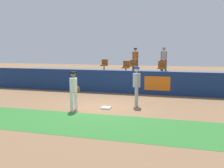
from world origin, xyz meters
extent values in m
plane|color=#846042|center=(0.00, 0.00, 0.00)|extent=(60.00, 60.00, 0.00)
cube|color=#2D722D|center=(0.00, -2.61, 0.00)|extent=(18.00, 2.80, 0.01)
cube|color=white|center=(0.28, -0.20, 0.04)|extent=(0.40, 0.40, 0.08)
cylinder|color=white|center=(-0.97, -0.71, 0.42)|extent=(0.14, 0.14, 0.84)
cylinder|color=white|center=(-1.05, -1.01, 0.42)|extent=(0.14, 0.14, 0.84)
cylinder|color=white|center=(-1.01, -0.86, 1.14)|extent=(0.39, 0.39, 0.59)
sphere|color=#8C6647|center=(-1.01, -0.86, 1.60)|extent=(0.22, 0.22, 0.22)
cube|color=black|center=(-1.01, -0.86, 1.67)|extent=(0.28, 0.28, 0.08)
cylinder|color=white|center=(-0.96, -0.67, 1.16)|extent=(0.09, 0.09, 0.55)
cylinder|color=white|center=(-1.06, -1.05, 1.16)|extent=(0.09, 0.09, 0.55)
ellipsoid|color=brown|center=(-0.87, -0.69, 0.92)|extent=(0.16, 0.22, 0.28)
cylinder|color=#9EA3AD|center=(1.48, 0.85, 0.46)|extent=(0.16, 0.16, 0.92)
cylinder|color=#9EA3AD|center=(1.55, 0.52, 0.46)|extent=(0.16, 0.16, 0.92)
cylinder|color=#9EA3AD|center=(1.51, 0.69, 1.24)|extent=(0.42, 0.42, 0.65)
sphere|color=beige|center=(1.51, 0.69, 1.75)|extent=(0.24, 0.24, 0.24)
cube|color=#193899|center=(1.51, 0.69, 1.83)|extent=(0.30, 0.30, 0.08)
cylinder|color=#9EA3AD|center=(1.47, 0.90, 1.26)|extent=(0.09, 0.09, 0.61)
cylinder|color=#9EA3AD|center=(1.56, 0.48, 1.26)|extent=(0.09, 0.09, 0.61)
cube|color=navy|center=(0.00, 3.97, 0.69)|extent=(18.00, 0.24, 1.39)
cube|color=orange|center=(2.19, 3.85, 0.69)|extent=(1.50, 0.02, 0.83)
cube|color=#59595E|center=(0.00, 6.54, 0.54)|extent=(18.00, 4.80, 1.07)
cylinder|color=#4C4C51|center=(-0.02, 5.34, 1.27)|extent=(0.08, 0.08, 0.40)
cube|color=#8C4714|center=(-0.02, 5.34, 1.47)|extent=(0.45, 0.44, 0.08)
cube|color=#8C4714|center=(-0.02, 5.53, 1.71)|extent=(0.45, 0.06, 0.40)
cylinder|color=#4C4C51|center=(2.23, 7.14, 1.27)|extent=(0.08, 0.08, 0.40)
cube|color=#8C4714|center=(2.23, 7.14, 1.47)|extent=(0.44, 0.44, 0.08)
cube|color=#8C4714|center=(2.23, 7.33, 1.71)|extent=(0.44, 0.06, 0.40)
cylinder|color=#4C4C51|center=(2.30, 5.34, 1.27)|extent=(0.08, 0.08, 0.40)
cube|color=#8C4714|center=(2.30, 5.34, 1.47)|extent=(0.47, 0.44, 0.08)
cube|color=#8C4714|center=(2.30, 5.53, 1.71)|extent=(0.47, 0.06, 0.40)
cylinder|color=#4C4C51|center=(-2.09, 7.14, 1.27)|extent=(0.08, 0.08, 0.40)
cube|color=#8C4714|center=(-2.09, 7.14, 1.47)|extent=(0.48, 0.44, 0.08)
cube|color=#8C4714|center=(-2.09, 7.33, 1.71)|extent=(0.48, 0.06, 0.40)
cylinder|color=#4C4C51|center=(0.10, 7.14, 1.27)|extent=(0.08, 0.08, 0.40)
cube|color=#8C4714|center=(0.10, 7.14, 1.47)|extent=(0.48, 0.44, 0.08)
cube|color=#8C4714|center=(0.10, 7.33, 1.71)|extent=(0.48, 0.06, 0.40)
cylinder|color=#33384C|center=(2.38, 8.34, 1.50)|extent=(0.14, 0.14, 0.85)
cylinder|color=#33384C|center=(2.07, 8.32, 1.50)|extent=(0.14, 0.14, 0.85)
cylinder|color=#A5998C|center=(2.22, 8.33, 2.22)|extent=(0.35, 0.35, 0.60)
sphere|color=#8C6647|center=(2.22, 8.33, 2.69)|extent=(0.22, 0.22, 0.22)
cube|color=#A5998C|center=(2.22, 8.33, 2.76)|extent=(0.25, 0.25, 0.08)
cylinder|color=#A5998C|center=(2.42, 8.34, 2.24)|extent=(0.09, 0.09, 0.56)
cylinder|color=#A5998C|center=(2.03, 8.32, 2.24)|extent=(0.09, 0.09, 0.56)
cylinder|color=#33384C|center=(0.25, 8.15, 1.49)|extent=(0.14, 0.14, 0.83)
cylinder|color=#33384C|center=(-0.05, 8.15, 1.49)|extent=(0.14, 0.14, 0.83)
cylinder|color=#BF5919|center=(0.10, 8.15, 2.20)|extent=(0.32, 0.32, 0.59)
sphere|color=#8C6647|center=(0.10, 8.15, 2.66)|extent=(0.22, 0.22, 0.22)
cube|color=black|center=(0.10, 8.15, 2.73)|extent=(0.23, 0.23, 0.08)
cylinder|color=#BF5919|center=(0.29, 8.15, 2.22)|extent=(0.09, 0.09, 0.55)
cylinder|color=#BF5919|center=(-0.09, 8.15, 2.22)|extent=(0.09, 0.09, 0.55)
camera|label=1|loc=(3.51, -10.87, 2.70)|focal=40.28mm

